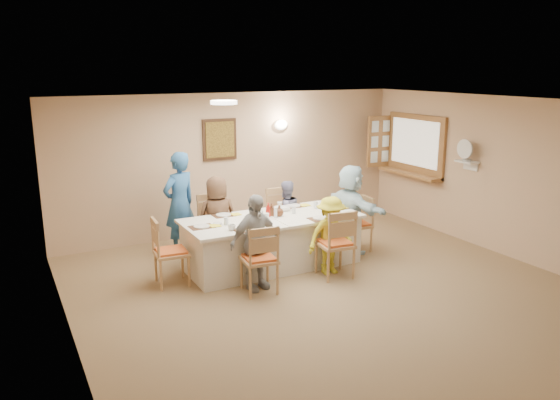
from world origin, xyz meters
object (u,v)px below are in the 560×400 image
chair_left_end (171,251)px  condiment_ketchup (268,210)px  diner_front_right (331,236)px  chair_back_left (215,226)px  chair_right_end (357,224)px  caregiver (180,204)px  chair_back_right (282,217)px  diner_right_end (351,209)px  chair_front_right (335,242)px  chair_front_left (259,258)px  diner_front_left (255,242)px  diner_back_right (286,214)px  diner_back_left (217,218)px  dining_table (272,242)px  serving_hatch (416,145)px  desk_fan (466,153)px

chair_left_end → condiment_ketchup: (1.52, 0.06, 0.39)m
chair_left_end → diner_front_right: diner_front_right is taller
chair_back_left → chair_right_end: chair_back_left is taller
chair_left_end → caregiver: (0.50, 1.15, 0.35)m
chair_back_right → diner_right_end: diner_right_end is taller
chair_front_right → chair_left_end: (-2.15, 0.80, -0.03)m
chair_right_end → diner_front_right: 1.17m
chair_front_left → diner_right_end: size_ratio=0.67×
diner_front_left → caregiver: 1.89m
diner_right_end → caregiver: bearing=62.0°
diner_back_right → diner_front_left: diner_front_left is taller
chair_right_end → diner_back_right: bearing=-119.4°
chair_front_right → diner_back_right: diner_back_right is taller
chair_right_end → diner_right_end: diner_right_end is taller
chair_left_end → diner_right_end: 2.98m
chair_back_right → chair_right_end: (0.95, -0.80, -0.03)m
diner_right_end → condiment_ketchup: size_ratio=6.84×
chair_back_left → chair_front_left: size_ratio=1.04×
chair_back_right → chair_right_end: bearing=-35.4°
diner_back_left → diner_front_right: size_ratio=1.15×
dining_table → diner_right_end: size_ratio=1.84×
chair_back_left → diner_back_left: bearing=-89.2°
chair_front_left → chair_left_end: (-0.95, 0.80, 0.00)m
dining_table → diner_front_right: 0.93m
dining_table → chair_back_left: size_ratio=2.67×
chair_back_left → caregiver: 0.66m
diner_back_right → condiment_ketchup: 0.94m
diner_back_right → diner_front_left: (-1.20, -1.36, 0.09)m
dining_table → chair_front_left: size_ratio=2.77×
chair_front_left → condiment_ketchup: condiment_ketchup is taller
chair_front_right → diner_back_right: (0.00, 1.48, 0.06)m
chair_left_end → condiment_ketchup: bearing=-83.3°
dining_table → chair_back_right: bearing=53.1°
chair_front_left → diner_front_right: size_ratio=0.83×
serving_hatch → dining_table: serving_hatch is taller
chair_back_left → chair_front_left: bearing=-89.2°
chair_right_end → diner_front_right: bearing=-48.2°
chair_back_right → chair_left_end: (-2.15, -0.80, 0.00)m
diner_right_end → chair_left_end: bearing=87.0°
dining_table → chair_right_end: size_ratio=2.94×
chair_right_end → condiment_ketchup: size_ratio=4.28×
chair_back_right → diner_front_left: (-1.20, -1.48, 0.18)m
chair_front_right → caregiver: bearing=-43.2°
chair_back_left → diner_back_right: 1.21m
desk_fan → caregiver: desk_fan is taller
serving_hatch → chair_back_left: serving_hatch is taller
chair_front_left → chair_right_end: chair_front_left is taller
chair_front_right → diner_front_right: (0.00, 0.12, 0.07)m
chair_back_right → chair_front_left: chair_back_right is taller
diner_front_left → chair_front_left: bearing=-100.3°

